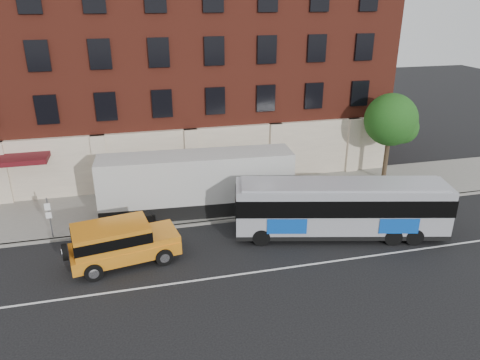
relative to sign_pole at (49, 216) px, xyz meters
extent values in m
plane|color=black|center=(8.50, -6.15, -1.45)|extent=(120.00, 120.00, 0.00)
cube|color=gray|center=(8.50, 2.85, -1.38)|extent=(60.00, 6.00, 0.15)
cube|color=gray|center=(8.50, -0.15, -1.38)|extent=(60.00, 0.25, 0.15)
cube|color=silver|center=(8.50, -5.65, -1.45)|extent=(60.00, 0.12, 0.01)
cube|color=maroon|center=(8.50, 10.85, 6.20)|extent=(30.00, 10.00, 15.00)
cube|color=beige|center=(8.50, 5.70, 0.70)|extent=(30.00, 0.35, 4.00)
cube|color=#4E0E13|center=(-2.50, 4.85, 1.80)|extent=(4.20, 2.20, 0.30)
cube|color=beige|center=(-3.50, 5.60, 0.70)|extent=(0.90, 0.55, 4.00)
cube|color=beige|center=(2.50, 5.60, 0.70)|extent=(0.90, 0.55, 4.00)
cube|color=beige|center=(8.50, 5.60, 0.70)|extent=(0.90, 0.55, 4.00)
cube|color=beige|center=(14.50, 5.60, 0.70)|extent=(0.90, 0.55, 4.00)
cube|color=beige|center=(20.50, 5.60, 0.70)|extent=(0.90, 0.55, 4.00)
cube|color=black|center=(-0.25, 5.77, 4.50)|extent=(1.30, 0.20, 1.80)
cube|color=black|center=(3.25, 5.77, 4.50)|extent=(1.30, 0.20, 1.80)
cube|color=black|center=(6.75, 5.77, 4.50)|extent=(1.30, 0.20, 1.80)
cube|color=black|center=(10.25, 5.77, 4.50)|extent=(1.30, 0.20, 1.80)
cube|color=black|center=(13.75, 5.77, 4.50)|extent=(1.30, 0.20, 1.80)
cube|color=black|center=(17.25, 5.77, 4.50)|extent=(1.30, 0.20, 1.80)
cube|color=black|center=(20.75, 5.77, 4.50)|extent=(1.30, 0.20, 1.80)
cube|color=black|center=(-0.25, 5.77, 7.70)|extent=(1.30, 0.20, 1.80)
cube|color=black|center=(3.25, 5.77, 7.70)|extent=(1.30, 0.20, 1.80)
cube|color=black|center=(6.75, 5.77, 7.70)|extent=(1.30, 0.20, 1.80)
cube|color=black|center=(10.25, 5.77, 7.70)|extent=(1.30, 0.20, 1.80)
cube|color=black|center=(13.75, 5.77, 7.70)|extent=(1.30, 0.20, 1.80)
cube|color=black|center=(17.25, 5.77, 7.70)|extent=(1.30, 0.20, 1.80)
cube|color=black|center=(20.75, 5.77, 7.70)|extent=(1.30, 0.20, 1.80)
cube|color=black|center=(-2.00, 5.63, 0.30)|extent=(2.60, 0.15, 2.80)
cube|color=black|center=(4.00, 5.63, 0.30)|extent=(2.60, 0.15, 2.80)
cube|color=black|center=(10.00, 5.63, 0.30)|extent=(2.60, 0.15, 2.80)
cube|color=black|center=(16.00, 5.63, 0.30)|extent=(2.60, 0.15, 2.80)
cylinder|color=slate|center=(0.00, 0.05, -0.20)|extent=(0.07, 0.07, 2.50)
cube|color=white|center=(0.00, -0.10, 0.60)|extent=(0.30, 0.03, 0.40)
cube|color=white|center=(0.00, -0.10, 0.10)|extent=(0.30, 0.03, 0.35)
cylinder|color=#332619|center=(22.00, 3.35, 0.20)|extent=(0.32, 0.32, 3.00)
sphere|color=#154413|center=(22.00, 3.35, 3.10)|extent=(3.60, 3.60, 3.60)
sphere|color=#154413|center=(22.70, 2.95, 2.60)|extent=(2.20, 2.20, 2.20)
sphere|color=#154413|center=(21.40, 3.75, 2.70)|extent=(2.00, 2.00, 2.00)
cube|color=#97989F|center=(15.41, -3.20, 0.24)|extent=(11.66, 4.97, 2.71)
cube|color=black|center=(15.41, -3.20, -1.02)|extent=(11.71, 5.02, 0.24)
cube|color=#97989F|center=(15.41, -3.20, 1.64)|extent=(11.03, 4.56, 0.11)
cube|color=black|center=(15.41, -3.20, 0.69)|extent=(11.75, 5.06, 0.95)
cube|color=#0B43A9|center=(12.16, -3.68, -0.26)|extent=(2.04, 0.52, 0.86)
cube|color=#0B43A9|center=(18.47, -2.68, -0.26)|extent=(2.04, 0.52, 0.86)
cylinder|color=black|center=(10.90, -3.23, -0.98)|extent=(0.99, 0.50, 0.95)
cylinder|color=black|center=(11.40, -1.14, -0.98)|extent=(0.99, 0.50, 0.95)
cylinder|color=black|center=(17.75, -4.87, -0.98)|extent=(0.99, 0.50, 0.95)
cylinder|color=black|center=(18.25, -2.78, -0.98)|extent=(0.99, 0.50, 0.95)
cylinder|color=black|center=(18.86, -5.13, -0.98)|extent=(0.99, 0.50, 0.95)
cylinder|color=black|center=(19.36, -3.04, -0.98)|extent=(0.99, 0.50, 0.95)
cube|color=orange|center=(3.87, -3.14, -0.75)|extent=(5.51, 3.02, 0.65)
cube|color=orange|center=(3.28, -3.24, 0.12)|extent=(3.89, 2.71, 1.09)
cube|color=black|center=(3.28, -3.24, 0.18)|extent=(3.94, 2.76, 0.54)
cube|color=orange|center=(5.63, -2.84, -0.26)|extent=(1.96, 2.31, 0.33)
cube|color=black|center=(6.46, -2.70, -0.69)|extent=(0.36, 1.72, 0.60)
cylinder|color=black|center=(1.14, -3.61, -0.26)|extent=(0.38, 0.85, 0.83)
cylinder|color=black|center=(5.71, -3.91, -1.02)|extent=(0.91, 0.45, 0.87)
cylinder|color=silver|center=(5.71, -3.91, -1.02)|extent=(0.53, 0.40, 0.48)
cylinder|color=black|center=(5.35, -1.81, -1.02)|extent=(0.91, 0.45, 0.87)
cylinder|color=silver|center=(5.35, -1.81, -1.02)|extent=(0.53, 0.40, 0.48)
cylinder|color=black|center=(2.39, -4.48, -1.02)|extent=(0.91, 0.45, 0.87)
cylinder|color=silver|center=(2.39, -4.48, -1.02)|extent=(0.53, 0.40, 0.48)
cylinder|color=black|center=(2.03, -2.38, -1.02)|extent=(0.91, 0.45, 0.87)
cylinder|color=silver|center=(2.03, -2.38, -1.02)|extent=(0.53, 0.40, 0.48)
cube|color=black|center=(8.20, 1.39, -0.93)|extent=(11.55, 2.97, 1.05)
cube|color=beige|center=(8.20, 1.39, 0.98)|extent=(11.55, 3.01, 2.76)
cylinder|color=black|center=(3.85, 0.56, -0.97)|extent=(0.97, 0.32, 0.95)
cylinder|color=black|center=(3.99, 2.75, -0.97)|extent=(0.97, 0.32, 0.95)
cylinder|color=black|center=(5.00, 0.49, -0.97)|extent=(0.97, 0.32, 0.95)
cylinder|color=black|center=(5.13, 2.68, -0.97)|extent=(0.97, 0.32, 0.95)
cylinder|color=black|center=(11.27, 0.11, -0.97)|extent=(0.97, 0.32, 0.95)
cylinder|color=black|center=(11.41, 2.30, -0.97)|extent=(0.97, 0.32, 0.95)
cylinder|color=black|center=(12.42, 0.04, -0.97)|extent=(0.97, 0.32, 0.95)
cylinder|color=black|center=(12.55, 2.23, -0.97)|extent=(0.97, 0.32, 0.95)
camera|label=1|loc=(4.79, -23.39, 10.89)|focal=33.69mm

